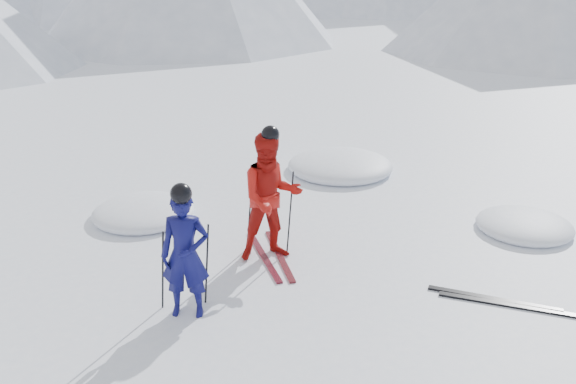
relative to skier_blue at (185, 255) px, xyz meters
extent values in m
plane|color=white|center=(3.37, 0.75, -0.82)|extent=(160.00, 160.00, 0.00)
imported|color=#0D0D4F|center=(0.00, 0.00, 0.00)|extent=(0.66, 0.48, 1.65)
imported|color=#AD130D|center=(1.20, 1.42, 0.14)|extent=(1.03, 0.86, 1.93)
cylinder|color=black|center=(-0.30, 0.15, -0.27)|extent=(0.11, 0.08, 1.10)
cylinder|color=black|center=(0.25, 0.25, -0.27)|extent=(0.11, 0.07, 1.10)
cylinder|color=black|center=(0.90, 1.67, -0.18)|extent=(0.13, 0.10, 1.28)
cylinder|color=black|center=(1.50, 1.57, -0.18)|extent=(0.13, 0.09, 1.28)
cube|color=black|center=(1.08, 1.42, -0.81)|extent=(0.39, 1.69, 0.03)
cube|color=black|center=(1.32, 1.42, -0.81)|extent=(0.27, 1.70, 0.03)
cube|color=black|center=(3.98, -0.18, -0.81)|extent=(1.54, 0.88, 0.03)
cube|color=black|center=(4.08, -0.33, -0.81)|extent=(1.57, 0.83, 0.03)
ellipsoid|color=white|center=(-0.86, 3.19, -0.82)|extent=(1.76, 1.76, 0.39)
ellipsoid|color=white|center=(5.44, 1.86, -0.82)|extent=(1.56, 1.56, 0.34)
ellipsoid|color=white|center=(3.03, 5.17, -0.82)|extent=(2.21, 2.21, 0.49)
camera|label=1|loc=(0.42, -6.76, 3.41)|focal=38.00mm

